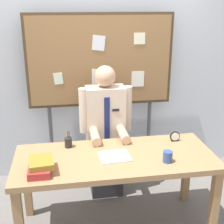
% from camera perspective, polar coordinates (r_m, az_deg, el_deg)
% --- Properties ---
extents(back_wall, '(6.40, 0.08, 2.70)m').
position_cam_1_polar(back_wall, '(3.66, -2.52, 8.75)').
color(back_wall, silver).
rests_on(back_wall, ground_plane).
extents(desk, '(1.77, 0.74, 0.75)m').
position_cam_1_polar(desk, '(2.81, 0.61, -9.74)').
color(desk, '#9E754C').
rests_on(desk, ground_plane).
extents(person, '(0.55, 0.56, 1.44)m').
position_cam_1_polar(person, '(3.33, -1.16, -4.59)').
color(person, '#2D2D33').
rests_on(person, ground_plane).
extents(bulletin_board, '(1.62, 0.09, 1.94)m').
position_cam_1_polar(bulletin_board, '(3.45, -2.11, 9.07)').
color(bulletin_board, '#4C3823').
rests_on(bulletin_board, ground_plane).
extents(book_stack, '(0.21, 0.27, 0.11)m').
position_cam_1_polar(book_stack, '(2.56, -13.09, -9.70)').
color(book_stack, '#B22D2D').
rests_on(book_stack, desk).
extents(open_notebook, '(0.28, 0.25, 0.01)m').
position_cam_1_polar(open_notebook, '(2.74, 0.49, -8.21)').
color(open_notebook, silver).
rests_on(open_notebook, desk).
extents(desk_clock, '(0.10, 0.04, 0.10)m').
position_cam_1_polar(desk_clock, '(3.09, 11.50, -4.48)').
color(desk_clock, black).
rests_on(desk_clock, desk).
extents(coffee_mug, '(0.08, 0.08, 0.10)m').
position_cam_1_polar(coffee_mug, '(2.69, 10.22, -8.09)').
color(coffee_mug, '#334C8C').
rests_on(coffee_mug, desk).
extents(pen_holder, '(0.07, 0.07, 0.16)m').
position_cam_1_polar(pen_holder, '(2.93, -8.05, -5.54)').
color(pen_holder, '#262626').
rests_on(pen_holder, desk).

